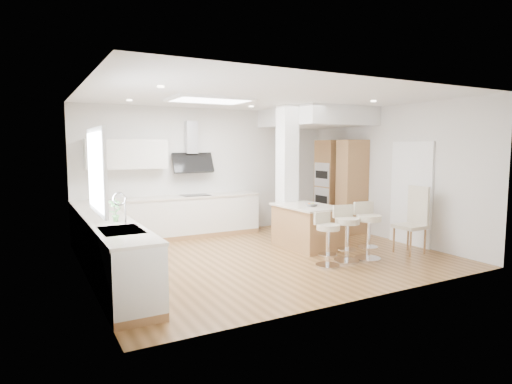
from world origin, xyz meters
TOP-DOWN VIEW (x-y plane):
  - ground at (0.00, 0.00)m, footprint 6.00×6.00m
  - ceiling at (0.00, 0.00)m, footprint 6.00×5.00m
  - wall_back at (0.00, 2.50)m, footprint 6.00×0.04m
  - wall_left at (-3.00, 0.00)m, footprint 0.04×5.00m
  - wall_right at (3.00, 0.00)m, footprint 0.04×5.00m
  - skylight at (-0.79, 0.60)m, footprint 4.10×2.10m
  - window_left at (-2.96, -0.90)m, footprint 0.06×1.28m
  - doorway_right at (2.97, -0.60)m, footprint 0.05×1.00m
  - counter_left at (-2.70, 0.23)m, footprint 0.63×4.50m
  - counter_back at (-0.91, 2.22)m, footprint 3.62×0.63m
  - pillar at (1.05, 0.95)m, footprint 0.35×0.35m
  - soffit at (2.10, 1.40)m, footprint 1.78×2.20m
  - oven_column at (2.68, 1.23)m, footprint 0.63×1.21m
  - peninsula at (1.03, 0.19)m, footprint 0.93×1.37m
  - bar_stool_a at (0.55, -1.04)m, footprint 0.44×0.44m
  - bar_stool_b at (1.01, -0.98)m, footprint 0.50×0.50m
  - bar_stool_c at (1.44, -1.04)m, footprint 0.50×0.50m
  - dining_chair at (2.51, -1.09)m, footprint 0.49×0.49m

SIDE VIEW (x-z plane):
  - ground at x=0.00m, z-range 0.00..0.00m
  - ceiling at x=0.00m, z-range -0.01..0.01m
  - peninsula at x=1.03m, z-range -0.03..0.86m
  - counter_left at x=-2.70m, z-range -0.22..1.13m
  - bar_stool_a at x=0.55m, z-range 0.05..0.94m
  - bar_stool_b at x=1.01m, z-range 0.06..1.01m
  - bar_stool_c at x=1.44m, z-range 0.06..1.05m
  - dining_chair at x=2.51m, z-range 0.04..1.27m
  - counter_back at x=-0.91m, z-range -0.55..1.95m
  - doorway_right at x=2.97m, z-range -0.05..2.05m
  - oven_column at x=2.68m, z-range 0.00..2.10m
  - wall_back at x=0.00m, z-range 0.00..2.80m
  - wall_left at x=-3.00m, z-range 0.00..2.80m
  - wall_right at x=3.00m, z-range 0.00..2.80m
  - pillar at x=1.05m, z-range 0.00..2.80m
  - window_left at x=-2.96m, z-range 1.16..2.23m
  - soffit at x=2.10m, z-range 2.40..2.80m
  - skylight at x=-0.79m, z-range 2.74..2.80m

